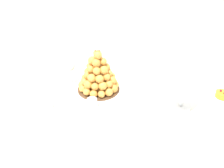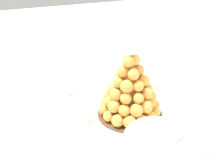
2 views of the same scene
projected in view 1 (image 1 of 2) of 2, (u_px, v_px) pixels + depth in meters
The scene contains 9 objects.
buffet_table at pixel (133, 116), 1.28m from camera, with size 1.53×0.85×0.76m.
serving_tray at pixel (95, 94), 1.29m from camera, with size 0.62×0.41×0.02m.
croquembouche at pixel (98, 73), 1.27m from camera, with size 0.25×0.25×0.29m.
dessert_cup_left at pixel (48, 104), 1.16m from camera, with size 0.05×0.05×0.05m.
dessert_cup_mid_left at pixel (92, 104), 1.16m from camera, with size 0.05×0.05×0.05m.
dessert_cup_centre at pixel (137, 103), 1.17m from camera, with size 0.05×0.05×0.05m.
macaron_goblet at pixel (186, 78), 1.11m from camera, with size 0.15×0.15×0.28m.
fruit_tart_plate at pixel (222, 96), 1.26m from camera, with size 0.17×0.17×0.05m.
wine_glass at pixel (69, 67), 1.34m from camera, with size 0.07×0.07×0.16m.
Camera 1 is at (-0.11, -1.01, 1.47)m, focal length 35.91 mm.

